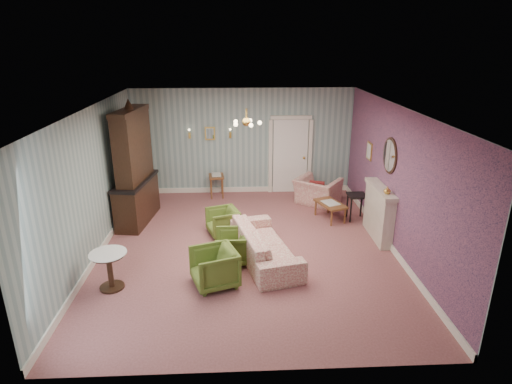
{
  "coord_description": "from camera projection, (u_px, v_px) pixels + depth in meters",
  "views": [
    {
      "loc": [
        -0.21,
        -7.98,
        4.13
      ],
      "look_at": [
        0.2,
        0.4,
        1.1
      ],
      "focal_mm": 29.94,
      "sensor_mm": 36.0,
      "label": 1
    }
  ],
  "objects": [
    {
      "name": "wall_right_floral",
      "position": [
        395.0,
        180.0,
        8.55
      ],
      "size": [
        0.0,
        7.0,
        7.0
      ],
      "primitive_type": "plane",
      "rotation": [
        1.57,
        0.0,
        -1.57
      ],
      "color": "#C0607A",
      "rests_on": "ground"
    },
    {
      "name": "sconce_right",
      "position": [
        230.0,
        133.0,
        11.54
      ],
      "size": [
        0.16,
        0.12,
        0.3
      ],
      "primitive_type": null,
      "color": "gold",
      "rests_on": "wall_back"
    },
    {
      "name": "gilt_mirror_back",
      "position": [
        210.0,
        134.0,
        11.54
      ],
      "size": [
        0.28,
        0.06,
        0.36
      ],
      "primitive_type": null,
      "color": "gold",
      "rests_on": "wall_back"
    },
    {
      "name": "oval_mirror",
      "position": [
        390.0,
        156.0,
        8.79
      ],
      "size": [
        0.04,
        0.76,
        0.84
      ],
      "primitive_type": null,
      "color": "white",
      "rests_on": "wall_right"
    },
    {
      "name": "coffee_table",
      "position": [
        330.0,
        211.0,
        10.26
      ],
      "size": [
        0.73,
        0.95,
        0.43
      ],
      "primitive_type": null,
      "rotation": [
        0.0,
        0.0,
        0.37
      ],
      "color": "brown",
      "rests_on": "floor"
    },
    {
      "name": "wall_back",
      "position": [
        243.0,
        142.0,
        11.7
      ],
      "size": [
        6.0,
        0.0,
        6.0
      ],
      "primitive_type": "plane",
      "rotation": [
        1.57,
        0.0,
        0.0
      ],
      "color": "gray",
      "rests_on": "ground"
    },
    {
      "name": "mantel_vase",
      "position": [
        387.0,
        190.0,
        8.62
      ],
      "size": [
        0.15,
        0.15,
        0.15
      ],
      "primitive_type": "imported",
      "color": "gold",
      "rests_on": "fireplace"
    },
    {
      "name": "wall_left",
      "position": [
        93.0,
        185.0,
        8.28
      ],
      "size": [
        0.0,
        7.0,
        7.0
      ],
      "primitive_type": "plane",
      "rotation": [
        1.57,
        0.0,
        1.57
      ],
      "color": "gray",
      "rests_on": "ground"
    },
    {
      "name": "sofa_chintz",
      "position": [
        265.0,
        239.0,
        8.32
      ],
      "size": [
        1.18,
        2.36,
        0.89
      ],
      "primitive_type": "imported",
      "rotation": [
        0.0,
        0.0,
        1.81
      ],
      "color": "#AA4448",
      "rests_on": "floor"
    },
    {
      "name": "chandelier",
      "position": [
        246.0,
        123.0,
        8.01
      ],
      "size": [
        0.56,
        0.56,
        0.36
      ],
      "primitive_type": null,
      "color": "gold",
      "rests_on": "ceiling"
    },
    {
      "name": "olive_chair_b",
      "position": [
        233.0,
        245.0,
        8.27
      ],
      "size": [
        0.64,
        0.68,
        0.7
      ],
      "primitive_type": "imported",
      "rotation": [
        0.0,
        0.0,
        -1.57
      ],
      "color": "#566E26",
      "rests_on": "floor"
    },
    {
      "name": "wingback_chair",
      "position": [
        318.0,
        187.0,
        11.16
      ],
      "size": [
        1.25,
        1.18,
        0.92
      ],
      "primitive_type": "imported",
      "rotation": [
        0.0,
        0.0,
        2.49
      ],
      "color": "#AA4448",
      "rests_on": "floor"
    },
    {
      "name": "framed_print",
      "position": [
        369.0,
        151.0,
        10.14
      ],
      "size": [
        0.04,
        0.34,
        0.42
      ],
      "primitive_type": null,
      "color": "gold",
      "rests_on": "wall_right"
    },
    {
      "name": "fireplace",
      "position": [
        379.0,
        213.0,
        9.22
      ],
      "size": [
        0.3,
        1.4,
        1.16
      ],
      "primitive_type": null,
      "color": "beige",
      "rests_on": "floor"
    },
    {
      "name": "floor",
      "position": [
        247.0,
        248.0,
        8.91
      ],
      "size": [
        7.0,
        7.0,
        0.0
      ],
      "primitive_type": "plane",
      "color": "#975858",
      "rests_on": "ground"
    },
    {
      "name": "dresser",
      "position": [
        133.0,
        164.0,
        9.77
      ],
      "size": [
        0.81,
        1.76,
        2.84
      ],
      "primitive_type": null,
      "rotation": [
        0.0,
        0.0,
        -0.13
      ],
      "color": "black",
      "rests_on": "floor"
    },
    {
      "name": "ceiling",
      "position": [
        246.0,
        108.0,
        7.92
      ],
      "size": [
        7.0,
        7.0,
        0.0
      ],
      "primitive_type": "plane",
      "rotation": [
        3.14,
        0.0,
        0.0
      ],
      "color": "white",
      "rests_on": "ground"
    },
    {
      "name": "side_table_black",
      "position": [
        356.0,
        207.0,
        10.21
      ],
      "size": [
        0.43,
        0.43,
        0.64
      ],
      "primitive_type": null,
      "rotation": [
        0.0,
        0.0,
        -0.0
      ],
      "color": "black",
      "rests_on": "floor"
    },
    {
      "name": "wall_front",
      "position": [
        255.0,
        275.0,
        5.13
      ],
      "size": [
        6.0,
        0.0,
        6.0
      ],
      "primitive_type": "plane",
      "rotation": [
        -1.57,
        0.0,
        0.0
      ],
      "color": "gray",
      "rests_on": "ground"
    },
    {
      "name": "nesting_table",
      "position": [
        217.0,
        185.0,
        11.72
      ],
      "size": [
        0.45,
        0.54,
        0.66
      ],
      "primitive_type": null,
      "rotation": [
        0.0,
        0.0,
        0.1
      ],
      "color": "brown",
      "rests_on": "floor"
    },
    {
      "name": "pedestal_table",
      "position": [
        110.0,
        270.0,
        7.37
      ],
      "size": [
        0.83,
        0.83,
        0.69
      ],
      "primitive_type": null,
      "rotation": [
        0.0,
        0.0,
        -0.38
      ],
      "color": "black",
      "rests_on": "floor"
    },
    {
      "name": "olive_chair_c",
      "position": [
        223.0,
        220.0,
        9.44
      ],
      "size": [
        0.77,
        0.8,
        0.66
      ],
      "primitive_type": "imported",
      "rotation": [
        0.0,
        0.0,
        -1.24
      ],
      "color": "#566E26",
      "rests_on": "floor"
    },
    {
      "name": "wall_right",
      "position": [
        396.0,
        180.0,
        8.55
      ],
      "size": [
        0.0,
        7.0,
        7.0
      ],
      "primitive_type": "plane",
      "rotation": [
        1.57,
        0.0,
        -1.57
      ],
      "color": "gray",
      "rests_on": "ground"
    },
    {
      "name": "sconce_left",
      "position": [
        189.0,
        134.0,
        11.49
      ],
      "size": [
        0.16,
        0.12,
        0.3
      ],
      "primitive_type": null,
      "color": "gold",
      "rests_on": "wall_back"
    },
    {
      "name": "olive_chair_a",
      "position": [
        214.0,
        266.0,
        7.47
      ],
      "size": [
        0.89,
        0.92,
        0.76
      ],
      "primitive_type": "imported",
      "rotation": [
        0.0,
        0.0,
        -1.23
      ],
      "color": "#566E26",
      "rests_on": "floor"
    },
    {
      "name": "burgundy_cushion",
      "position": [
        317.0,
        188.0,
        11.02
      ],
      "size": [
        0.41,
        0.28,
        0.39
      ],
      "primitive_type": "cube",
      "rotation": [
        0.17,
        0.0,
        -0.35
      ],
      "color": "maroon",
      "rests_on": "wingback_chair"
    },
    {
      "name": "door",
      "position": [
        290.0,
        155.0,
        11.85
      ],
      "size": [
        1.12,
        0.12,
        2.16
      ],
      "primitive_type": null,
      "color": "white",
      "rests_on": "floor"
    }
  ]
}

